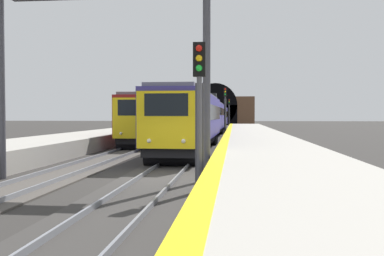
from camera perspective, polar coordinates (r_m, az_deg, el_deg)
ground_plane at (r=16.34m, az=-4.38°, el=-6.95°), size 320.00×320.00×0.00m
platform_right at (r=16.10m, az=11.57°, el=-5.31°), size 112.00×4.87×1.00m
platform_right_edge_strip at (r=15.98m, az=3.75°, el=-3.51°), size 112.00×0.50×0.01m
track_main_line at (r=16.34m, az=-4.38°, el=-6.81°), size 160.00×3.12×0.21m
track_adjacent_line at (r=17.58m, az=-18.18°, el=-6.27°), size 160.00×2.64×0.21m
train_main_approaching at (r=46.20m, az=2.28°, el=1.51°), size 55.68×3.17×4.88m
train_adjacent_platform at (r=56.65m, az=-1.37°, el=1.61°), size 57.46×3.32×4.07m
railway_signal_near at (r=12.95m, az=1.00°, el=3.54°), size 0.39×0.38×4.71m
railway_signal_mid at (r=48.25m, az=4.55°, el=2.86°), size 0.39×0.38×5.66m
railway_signal_far at (r=81.99m, az=5.08°, el=2.42°), size 0.39×0.38×5.68m
overhead_signal_gantry at (r=16.42m, az=-12.31°, el=13.18°), size 0.70×8.20×7.73m
tunnel_portal at (r=108.43m, az=3.21°, el=2.40°), size 2.16×20.06×11.23m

